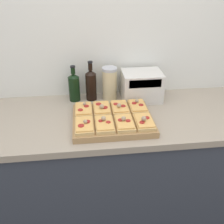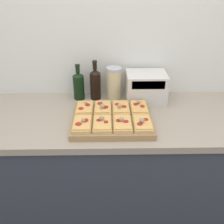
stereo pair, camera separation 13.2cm
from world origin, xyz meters
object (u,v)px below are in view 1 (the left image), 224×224
at_px(grain_jar_tall, 110,83).
at_px(olive_oil_bottle, 74,87).
at_px(toaster_oven, 142,86).
at_px(wine_bottle, 91,84).
at_px(cutting_board, 113,120).

bearing_deg(grain_jar_tall, olive_oil_bottle, 180.00).
height_order(olive_oil_bottle, toaster_oven, olive_oil_bottle).
bearing_deg(toaster_oven, grain_jar_tall, 169.93).
bearing_deg(toaster_oven, olive_oil_bottle, 175.22).
bearing_deg(wine_bottle, grain_jar_tall, 0.00).
bearing_deg(wine_bottle, cutting_board, -71.80).
bearing_deg(grain_jar_tall, wine_bottle, 180.00).
height_order(cutting_board, olive_oil_bottle, olive_oil_bottle).
distance_m(wine_bottle, grain_jar_tall, 0.13).
xyz_separation_m(olive_oil_bottle, toaster_oven, (0.45, -0.04, -0.00)).
distance_m(cutting_board, wine_bottle, 0.35).
bearing_deg(toaster_oven, cutting_board, -128.69).
bearing_deg(olive_oil_bottle, toaster_oven, -4.78).
xyz_separation_m(cutting_board, wine_bottle, (-0.11, 0.33, 0.09)).
bearing_deg(cutting_board, toaster_oven, 51.31).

